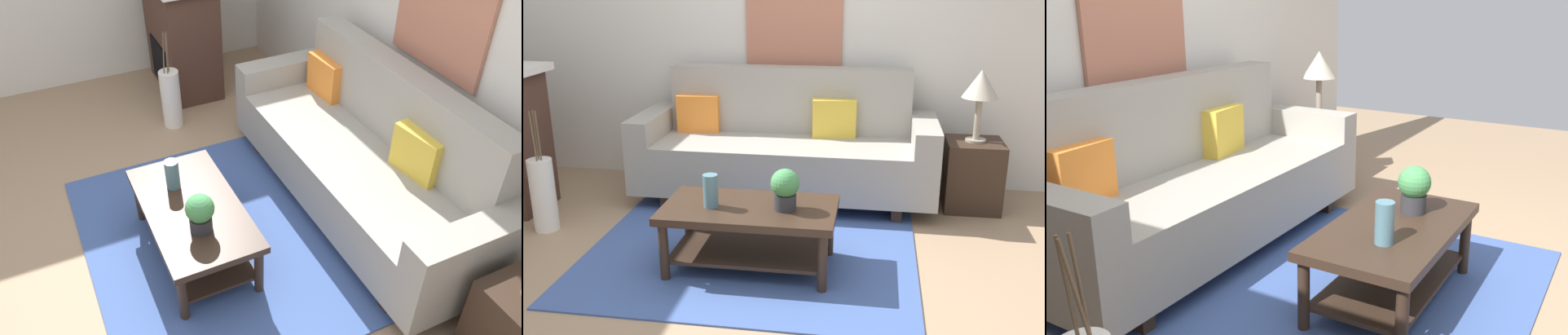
# 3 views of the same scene
# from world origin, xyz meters

# --- Properties ---
(ground_plane) EXTENTS (9.65, 9.65, 0.00)m
(ground_plane) POSITION_xyz_m (0.00, 0.00, 0.00)
(ground_plane) COLOR #9E7F60
(wall_back) EXTENTS (5.65, 0.10, 2.70)m
(wall_back) POSITION_xyz_m (0.00, 2.00, 1.35)
(wall_back) COLOR silver
(wall_back) RESTS_ON ground_plane
(area_rug) EXTENTS (2.23, 2.12, 0.01)m
(area_rug) POSITION_xyz_m (0.00, 0.50, 0.01)
(area_rug) COLOR #3D5693
(area_rug) RESTS_ON ground_plane
(couch) EXTENTS (2.45, 0.84, 1.08)m
(couch) POSITION_xyz_m (0.07, 1.46, 0.43)
(couch) COLOR gray
(couch) RESTS_ON ground_plane
(throw_pillow_orange) EXTENTS (0.37, 0.14, 0.32)m
(throw_pillow_orange) POSITION_xyz_m (-0.71, 1.59, 0.68)
(throw_pillow_orange) COLOR orange
(throw_pillow_orange) RESTS_ON couch
(throw_pillow_mustard) EXTENTS (0.37, 0.17, 0.32)m
(throw_pillow_mustard) POSITION_xyz_m (0.46, 1.59, 0.68)
(throw_pillow_mustard) COLOR gold
(throw_pillow_mustard) RESTS_ON couch
(coffee_table) EXTENTS (1.10, 0.60, 0.43)m
(coffee_table) POSITION_xyz_m (0.04, 0.15, 0.31)
(coffee_table) COLOR #332319
(coffee_table) RESTS_ON ground_plane
(tabletop_vase) EXTENTS (0.09, 0.09, 0.21)m
(tabletop_vase) POSITION_xyz_m (-0.20, 0.11, 0.54)
(tabletop_vase) COLOR slate
(tabletop_vase) RESTS_ON coffee_table
(potted_plant_tabletop) EXTENTS (0.18, 0.18, 0.26)m
(potted_plant_tabletop) POSITION_xyz_m (0.27, 0.13, 0.57)
(potted_plant_tabletop) COLOR #2D2D33
(potted_plant_tabletop) RESTS_ON coffee_table
(side_table) EXTENTS (0.44, 0.44, 0.56)m
(side_table) POSITION_xyz_m (1.59, 1.47, 0.28)
(side_table) COLOR #332319
(side_table) RESTS_ON ground_plane
(fireplace) EXTENTS (1.02, 0.58, 1.16)m
(fireplace) POSITION_xyz_m (-2.27, 0.87, 0.59)
(fireplace) COLOR #472D23
(fireplace) RESTS_ON ground_plane
(floor_vase) EXTENTS (0.18, 0.18, 0.55)m
(floor_vase) POSITION_xyz_m (-1.60, 0.52, 0.27)
(floor_vase) COLOR white
(floor_vase) RESTS_ON ground_plane
(floor_vase_branch_a) EXTENTS (0.03, 0.03, 0.36)m
(floor_vase_branch_a) POSITION_xyz_m (-1.58, 0.52, 0.73)
(floor_vase_branch_a) COLOR brown
(floor_vase_branch_a) RESTS_ON floor_vase
(floor_vase_branch_b) EXTENTS (0.03, 0.03, 0.36)m
(floor_vase_branch_b) POSITION_xyz_m (-1.61, 0.54, 0.73)
(floor_vase_branch_b) COLOR brown
(floor_vase_branch_b) RESTS_ON floor_vase
(floor_vase_branch_c) EXTENTS (0.05, 0.05, 0.36)m
(floor_vase_branch_c) POSITION_xyz_m (-1.61, 0.50, 0.73)
(floor_vase_branch_c) COLOR brown
(floor_vase_branch_c) RESTS_ON floor_vase
(framed_painting) EXTENTS (0.83, 0.03, 0.77)m
(framed_painting) POSITION_xyz_m (0.07, 1.93, 1.44)
(framed_painting) COLOR #B77056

